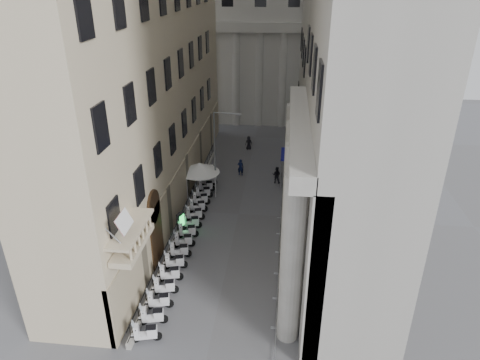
# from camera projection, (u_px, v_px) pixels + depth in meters

# --- Properties ---
(far_building) EXTENTS (22.00, 10.00, 30.00)m
(far_building) POSITION_uv_depth(u_px,v_px,m) (263.00, 4.00, 55.69)
(far_building) COLOR #B1AFA7
(far_building) RESTS_ON ground
(iron_fence) EXTENTS (0.30, 28.00, 1.40)m
(iron_fence) POSITION_uv_depth(u_px,v_px,m) (186.00, 218.00, 35.75)
(iron_fence) COLOR black
(iron_fence) RESTS_ON ground
(blue_awning) EXTENTS (1.60, 3.00, 3.00)m
(blue_awning) POSITION_uv_depth(u_px,v_px,m) (288.00, 182.00, 42.09)
(blue_awning) COLOR navy
(blue_awning) RESTS_ON ground
(flag) EXTENTS (1.00, 1.40, 8.20)m
(flag) POSITION_uv_depth(u_px,v_px,m) (140.00, 337.00, 24.08)
(flag) COLOR #9E0C11
(flag) RESTS_ON ground
(scooter_0) EXTENTS (1.49, 0.87, 1.50)m
(scooter_0) POSITION_uv_depth(u_px,v_px,m) (147.00, 341.00, 23.79)
(scooter_0) COLOR white
(scooter_0) RESTS_ON ground
(scooter_1) EXTENTS (1.49, 0.87, 1.50)m
(scooter_1) POSITION_uv_depth(u_px,v_px,m) (154.00, 324.00, 24.96)
(scooter_1) COLOR white
(scooter_1) RESTS_ON ground
(scooter_2) EXTENTS (1.49, 0.87, 1.50)m
(scooter_2) POSITION_uv_depth(u_px,v_px,m) (160.00, 308.00, 26.14)
(scooter_2) COLOR white
(scooter_2) RESTS_ON ground
(scooter_3) EXTENTS (1.49, 0.87, 1.50)m
(scooter_3) POSITION_uv_depth(u_px,v_px,m) (166.00, 294.00, 27.31)
(scooter_3) COLOR white
(scooter_3) RESTS_ON ground
(scooter_4) EXTENTS (1.49, 0.87, 1.50)m
(scooter_4) POSITION_uv_depth(u_px,v_px,m) (171.00, 281.00, 28.48)
(scooter_4) COLOR white
(scooter_4) RESTS_ON ground
(scooter_5) EXTENTS (1.49, 0.87, 1.50)m
(scooter_5) POSITION_uv_depth(u_px,v_px,m) (176.00, 268.00, 29.65)
(scooter_5) COLOR white
(scooter_5) RESTS_ON ground
(scooter_6) EXTENTS (1.49, 0.87, 1.50)m
(scooter_6) POSITION_uv_depth(u_px,v_px,m) (180.00, 257.00, 30.83)
(scooter_6) COLOR white
(scooter_6) RESTS_ON ground
(scooter_7) EXTENTS (1.49, 0.87, 1.50)m
(scooter_7) POSITION_uv_depth(u_px,v_px,m) (184.00, 247.00, 32.00)
(scooter_7) COLOR white
(scooter_7) RESTS_ON ground
(scooter_8) EXTENTS (1.49, 0.87, 1.50)m
(scooter_8) POSITION_uv_depth(u_px,v_px,m) (188.00, 237.00, 33.17)
(scooter_8) COLOR white
(scooter_8) RESTS_ON ground
(scooter_9) EXTENTS (1.49, 0.87, 1.50)m
(scooter_9) POSITION_uv_depth(u_px,v_px,m) (191.00, 228.00, 34.35)
(scooter_9) COLOR white
(scooter_9) RESTS_ON ground
(scooter_10) EXTENTS (1.49, 0.87, 1.50)m
(scooter_10) POSITION_uv_depth(u_px,v_px,m) (195.00, 220.00, 35.52)
(scooter_10) COLOR white
(scooter_10) RESTS_ON ground
(scooter_11) EXTENTS (1.49, 0.87, 1.50)m
(scooter_11) POSITION_uv_depth(u_px,v_px,m) (198.00, 212.00, 36.69)
(scooter_11) COLOR white
(scooter_11) RESTS_ON ground
(scooter_12) EXTENTS (1.49, 0.87, 1.50)m
(scooter_12) POSITION_uv_depth(u_px,v_px,m) (201.00, 205.00, 37.87)
(scooter_12) COLOR white
(scooter_12) RESTS_ON ground
(scooter_13) EXTENTS (1.49, 0.87, 1.50)m
(scooter_13) POSITION_uv_depth(u_px,v_px,m) (204.00, 198.00, 39.04)
(scooter_13) COLOR white
(scooter_13) RESTS_ON ground
(scooter_14) EXTENTS (1.49, 0.87, 1.50)m
(scooter_14) POSITION_uv_depth(u_px,v_px,m) (206.00, 191.00, 40.21)
(scooter_14) COLOR white
(scooter_14) RESTS_ON ground
(scooter_15) EXTENTS (1.49, 0.87, 1.50)m
(scooter_15) POSITION_uv_depth(u_px,v_px,m) (209.00, 185.00, 41.38)
(scooter_15) COLOR white
(scooter_15) RESTS_ON ground
(barrier_0) EXTENTS (0.60, 2.40, 1.10)m
(barrier_0) POSITION_uv_depth(u_px,v_px,m) (275.00, 345.00, 23.52)
(barrier_0) COLOR #ADB0B5
(barrier_0) RESTS_ON ground
(barrier_1) EXTENTS (0.60, 2.40, 1.10)m
(barrier_1) POSITION_uv_depth(u_px,v_px,m) (277.00, 313.00, 25.76)
(barrier_1) COLOR #ADB0B5
(barrier_1) RESTS_ON ground
(barrier_2) EXTENTS (0.60, 2.40, 1.10)m
(barrier_2) POSITION_uv_depth(u_px,v_px,m) (278.00, 286.00, 27.99)
(barrier_2) COLOR #ADB0B5
(barrier_2) RESTS_ON ground
(barrier_3) EXTENTS (0.60, 2.40, 1.10)m
(barrier_3) POSITION_uv_depth(u_px,v_px,m) (279.00, 263.00, 30.23)
(barrier_3) COLOR #ADB0B5
(barrier_3) RESTS_ON ground
(barrier_4) EXTENTS (0.60, 2.40, 1.10)m
(barrier_4) POSITION_uv_depth(u_px,v_px,m) (280.00, 243.00, 32.47)
(barrier_4) COLOR #ADB0B5
(barrier_4) RESTS_ON ground
(barrier_5) EXTENTS (0.60, 2.40, 1.10)m
(barrier_5) POSITION_uv_depth(u_px,v_px,m) (281.00, 226.00, 34.71)
(barrier_5) COLOR #ADB0B5
(barrier_5) RESTS_ON ground
(security_tent) EXTENTS (3.64, 3.64, 2.96)m
(security_tent) POSITION_uv_depth(u_px,v_px,m) (203.00, 169.00, 38.75)
(security_tent) COLOR white
(security_tent) RESTS_ON ground
(street_lamp) EXTENTS (2.53, 0.45, 7.75)m
(street_lamp) POSITION_uv_depth(u_px,v_px,m) (218.00, 146.00, 38.08)
(street_lamp) COLOR gray
(street_lamp) RESTS_ON ground
(info_kiosk) EXTENTS (0.50, 0.84, 1.72)m
(info_kiosk) POSITION_uv_depth(u_px,v_px,m) (181.00, 222.00, 33.52)
(info_kiosk) COLOR black
(info_kiosk) RESTS_ON ground
(pedestrian_a) EXTENTS (0.68, 0.49, 1.71)m
(pedestrian_a) POSITION_uv_depth(u_px,v_px,m) (241.00, 167.00, 43.14)
(pedestrian_a) COLOR #0D1637
(pedestrian_a) RESTS_ON ground
(pedestrian_b) EXTENTS (0.93, 0.80, 1.68)m
(pedestrian_b) POSITION_uv_depth(u_px,v_px,m) (277.00, 175.00, 41.52)
(pedestrian_b) COLOR black
(pedestrian_b) RESTS_ON ground
(pedestrian_c) EXTENTS (0.89, 0.70, 1.59)m
(pedestrian_c) POSITION_uv_depth(u_px,v_px,m) (249.00, 143.00, 49.55)
(pedestrian_c) COLOR black
(pedestrian_c) RESTS_ON ground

